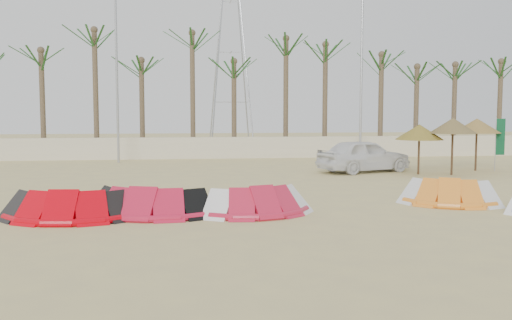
{
  "coord_description": "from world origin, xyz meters",
  "views": [
    {
      "loc": [
        -2.36,
        -12.57,
        2.95
      ],
      "look_at": [
        0.0,
        6.0,
        1.3
      ],
      "focal_mm": 40.0,
      "sensor_mm": 36.0,
      "label": 1
    }
  ],
  "objects": [
    {
      "name": "ground",
      "position": [
        0.0,
        0.0,
        0.0
      ],
      "size": [
        120.0,
        120.0,
        0.0
      ],
      "primitive_type": "plane",
      "color": "#D8C577",
      "rests_on": "ground"
    },
    {
      "name": "boundary_wall",
      "position": [
        0.0,
        22.0,
        0.65
      ],
      "size": [
        60.0,
        0.3,
        1.3
      ],
      "primitive_type": "cube",
      "color": "beige",
      "rests_on": "ground"
    },
    {
      "name": "palm_line",
      "position": [
        0.67,
        23.5,
        6.44
      ],
      "size": [
        52.0,
        4.0,
        7.7
      ],
      "color": "brown",
      "rests_on": "ground"
    },
    {
      "name": "lamp_b",
      "position": [
        -5.96,
        20.0,
        5.77
      ],
      "size": [
        1.25,
        0.14,
        11.0
      ],
      "color": "#A5A8AD",
      "rests_on": "ground"
    },
    {
      "name": "lamp_c",
      "position": [
        8.04,
        20.0,
        5.77
      ],
      "size": [
        1.25,
        0.14,
        11.0
      ],
      "color": "#A5A8AD",
      "rests_on": "ground"
    },
    {
      "name": "pylon",
      "position": [
        1.0,
        28.0,
        0.0
      ],
      "size": [
        3.0,
        3.0,
        14.0
      ],
      "primitive_type": null,
      "color": "#A5A8AD",
      "rests_on": "ground"
    },
    {
      "name": "kite_red_left",
      "position": [
        -5.47,
        3.3,
        0.42
      ],
      "size": [
        3.69,
        1.88,
        0.9
      ],
      "color": "red",
      "rests_on": "ground"
    },
    {
      "name": "kite_red_mid",
      "position": [
        -3.38,
        3.63,
        0.42
      ],
      "size": [
        3.92,
        2.45,
        0.9
      ],
      "color": "red",
      "rests_on": "ground"
    },
    {
      "name": "kite_red_right",
      "position": [
        -0.28,
        3.35,
        0.42
      ],
      "size": [
        3.45,
        2.22,
        0.9
      ],
      "color": "red",
      "rests_on": "ground"
    },
    {
      "name": "kite_orange",
      "position": [
        5.77,
        4.28,
        0.42
      ],
      "size": [
        3.39,
        2.51,
        0.9
      ],
      "color": "orange",
      "rests_on": "ground"
    },
    {
      "name": "parasol_left",
      "position": [
        8.33,
        12.3,
        1.94
      ],
      "size": [
        2.18,
        2.18,
        2.29
      ],
      "color": "#4C331E",
      "rests_on": "ground"
    },
    {
      "name": "parasol_mid",
      "position": [
        9.7,
        11.82,
        2.23
      ],
      "size": [
        2.1,
        2.1,
        2.59
      ],
      "color": "#4C331E",
      "rests_on": "ground"
    },
    {
      "name": "parasol_right",
      "position": [
        11.73,
        13.44,
        2.18
      ],
      "size": [
        2.26,
        2.26,
        2.54
      ],
      "color": "#4C331E",
      "rests_on": "ground"
    },
    {
      "name": "flag_green",
      "position": [
        12.68,
        13.07,
        1.59
      ],
      "size": [
        0.45,
        0.1,
        2.68
      ],
      "color": "#A5A8AD",
      "rests_on": "ground"
    },
    {
      "name": "car",
      "position": [
        6.13,
        13.51,
        0.78
      ],
      "size": [
        4.96,
        3.31,
        1.57
      ],
      "primitive_type": "imported",
      "rotation": [
        0.0,
        0.0,
        1.92
      ],
      "color": "white",
      "rests_on": "ground"
    }
  ]
}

